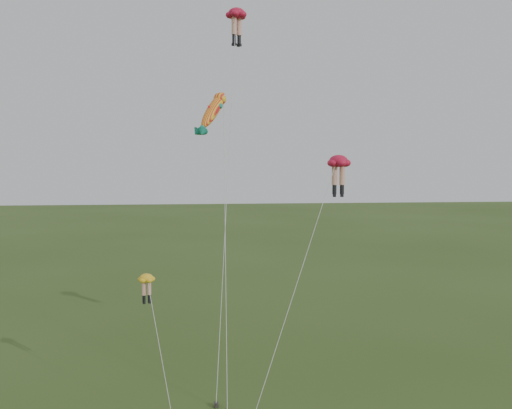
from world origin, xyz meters
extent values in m
plane|color=#314819|center=(0.00, 0.00, 0.00)|extent=(300.00, 300.00, 0.00)
ellipsoid|color=red|center=(1.98, 11.16, 24.36)|extent=(2.24, 2.24, 0.80)
cylinder|color=#E7A088|center=(1.79, 11.02, 23.42)|extent=(0.36, 0.36, 1.22)
cylinder|color=black|center=(1.79, 11.02, 22.50)|extent=(0.28, 0.28, 0.61)
cube|color=black|center=(1.79, 11.02, 22.11)|extent=(0.37, 0.40, 0.18)
cylinder|color=#E7A088|center=(2.18, 11.31, 23.42)|extent=(0.36, 0.36, 1.22)
cylinder|color=black|center=(2.18, 11.31, 22.50)|extent=(0.28, 0.28, 0.61)
cube|color=black|center=(2.18, 11.31, 22.11)|extent=(0.37, 0.40, 0.18)
cylinder|color=silver|center=(0.98, 5.39, 12.49)|extent=(2.04, 11.59, 24.55)
cube|color=black|center=(-0.02, -0.39, 0.12)|extent=(0.25, 0.35, 0.24)
ellipsoid|color=red|center=(7.96, 4.31, 13.64)|extent=(1.79, 1.79, 0.78)
cylinder|color=#E7A088|center=(7.72, 4.35, 12.72)|extent=(0.35, 0.35, 1.19)
cylinder|color=black|center=(7.72, 4.35, 11.83)|extent=(0.27, 0.27, 0.60)
cube|color=black|center=(7.72, 4.35, 11.44)|extent=(0.25, 0.37, 0.17)
cylinder|color=#E7A088|center=(8.19, 4.27, 12.72)|extent=(0.35, 0.35, 1.19)
cylinder|color=black|center=(8.19, 4.27, 11.83)|extent=(0.27, 0.27, 0.60)
cube|color=black|center=(8.19, 4.27, 11.44)|extent=(0.25, 0.37, 0.17)
cylinder|color=silver|center=(4.86, 0.73, 7.12)|extent=(6.24, 7.20, 13.81)
ellipsoid|color=yellow|center=(-3.81, 0.36, 7.19)|extent=(1.23, 1.23, 0.49)
cylinder|color=#E7A088|center=(-3.95, 0.32, 6.61)|extent=(0.22, 0.22, 0.75)
cylinder|color=black|center=(-3.95, 0.32, 6.05)|extent=(0.17, 0.17, 0.37)
cube|color=black|center=(-3.95, 0.32, 5.81)|extent=(0.18, 0.24, 0.11)
cylinder|color=#E7A088|center=(-3.67, 0.41, 6.61)|extent=(0.22, 0.22, 0.75)
cylinder|color=black|center=(-3.67, 0.41, 6.05)|extent=(0.17, 0.17, 0.37)
cube|color=black|center=(-3.67, 0.41, 5.81)|extent=(0.18, 0.24, 0.11)
cylinder|color=silver|center=(-3.02, -1.35, 3.82)|extent=(1.61, 3.47, 7.22)
ellipsoid|color=yellow|center=(0.12, 6.74, 16.98)|extent=(2.57, 2.82, 3.05)
sphere|color=yellow|center=(0.12, 6.74, 16.98)|extent=(1.51, 1.55, 1.27)
cone|color=#148269|center=(0.12, 6.74, 16.98)|extent=(1.31, 1.38, 1.19)
cone|color=#148269|center=(0.12, 6.74, 16.98)|extent=(1.31, 1.38, 1.19)
cone|color=#148269|center=(0.12, 6.74, 16.98)|extent=(0.74, 0.77, 0.67)
cone|color=#148269|center=(0.12, 6.74, 16.98)|extent=(0.74, 0.77, 0.67)
cone|color=red|center=(0.12, 6.74, 16.98)|extent=(0.76, 0.79, 0.66)
cylinder|color=silver|center=(0.33, 2.66, 8.60)|extent=(0.46, 8.17, 16.78)
camera|label=1|loc=(-0.99, -31.15, 13.64)|focal=40.00mm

